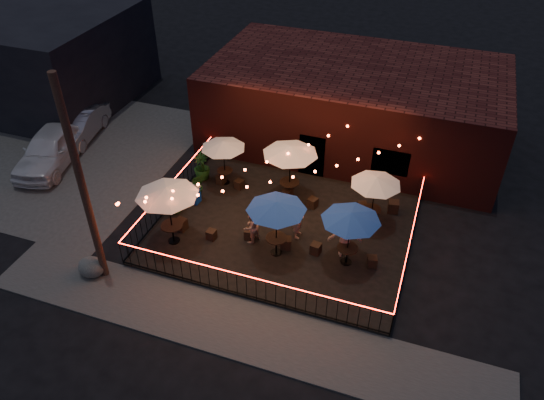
{
  "coord_description": "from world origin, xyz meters",
  "views": [
    {
      "loc": [
        5.09,
        -13.68,
        14.11
      ],
      "look_at": [
        -0.65,
        2.46,
        1.05
      ],
      "focal_mm": 35.0,
      "sensor_mm": 36.0,
      "label": 1
    }
  ],
  "objects": [
    {
      "name": "bistro_chair_7",
      "position": [
        0.75,
        3.71,
        0.36
      ],
      "size": [
        0.46,
        0.46,
        0.43
      ],
      "primitive_type": "cube",
      "rotation": [
        0.0,
        0.0,
        2.82
      ],
      "color": "black",
      "rests_on": "patio"
    },
    {
      "name": "bistro_chair_2",
      "position": [
        -3.64,
        3.99,
        0.36
      ],
      "size": [
        0.42,
        0.42,
        0.42
      ],
      "primitive_type": "cube",
      "rotation": [
        0.0,
        0.0,
        -0.22
      ],
      "color": "black",
      "rests_on": "patio"
    },
    {
      "name": "potted_shrub_c",
      "position": [
        -4.6,
        4.05,
        0.81
      ],
      "size": [
        0.98,
        0.98,
        1.33
      ],
      "primitive_type": "imported",
      "rotation": [
        0.0,
        0.0,
        -0.41
      ],
      "color": "#1C3F13",
      "rests_on": "patio"
    },
    {
      "name": "potted_shrub_b",
      "position": [
        -4.1,
        2.58,
        0.83
      ],
      "size": [
        0.88,
        0.78,
        1.36
      ],
      "primitive_type": "imported",
      "rotation": [
        0.0,
        0.0,
        0.27
      ],
      "color": "#183F10",
      "rests_on": "patio"
    },
    {
      "name": "patron_a",
      "position": [
        0.71,
        1.71,
        1.02
      ],
      "size": [
        0.46,
        0.66,
        1.74
      ],
      "primitive_type": "imported",
      "rotation": [
        0.0,
        0.0,
        1.65
      ],
      "color": "tan",
      "rests_on": "patio"
    },
    {
      "name": "boulder",
      "position": [
        -5.84,
        -2.75,
        0.37
      ],
      "size": [
        1.05,
        0.92,
        0.74
      ],
      "primitive_type": "ellipsoid",
      "rotation": [
        0.0,
        0.0,
        -0.13
      ],
      "color": "#41413C",
      "rests_on": "ground"
    },
    {
      "name": "bistro_chair_4",
      "position": [
        -1.04,
        0.91,
        0.36
      ],
      "size": [
        0.39,
        0.39,
        0.43
      ],
      "primitive_type": "cube",
      "rotation": [
        0.0,
        0.0,
        0.08
      ],
      "color": "black",
      "rests_on": "patio"
    },
    {
      "name": "bistro_chair_3",
      "position": [
        -2.73,
        3.93,
        0.35
      ],
      "size": [
        0.43,
        0.43,
        0.41
      ],
      "primitive_type": "cube",
      "rotation": [
        0.0,
        0.0,
        2.83
      ],
      "color": "black",
      "rests_on": "patio"
    },
    {
      "name": "bistro_chair_11",
      "position": [
        4.02,
        4.52,
        0.41
      ],
      "size": [
        0.5,
        0.5,
        0.51
      ],
      "primitive_type": "cube",
      "rotation": [
        0.0,
        0.0,
        3.3
      ],
      "color": "black",
      "rests_on": "patio"
    },
    {
      "name": "potted_shrub_a",
      "position": [
        -4.6,
        1.5,
        0.8
      ],
      "size": [
        1.47,
        1.38,
        1.3
      ],
      "primitive_type": "imported",
      "rotation": [
        0.0,
        0.0,
        -0.39
      ],
      "color": "#17360E",
      "rests_on": "patio"
    },
    {
      "name": "bistro_chair_10",
      "position": [
        2.8,
        4.13,
        0.36
      ],
      "size": [
        0.47,
        0.47,
        0.43
      ],
      "primitive_type": "cube",
      "rotation": [
        0.0,
        0.0,
        0.4
      ],
      "color": "black",
      "rests_on": "patio"
    },
    {
      "name": "cafe_table_3",
      "position": [
        -0.42,
        4.05,
        2.52
      ],
      "size": [
        2.46,
        2.46,
        2.59
      ],
      "rotation": [
        0.0,
        0.0,
        0.05
      ],
      "color": "black",
      "rests_on": "patio"
    },
    {
      "name": "patron_c",
      "position": [
        2.68,
        1.24,
        1.13
      ],
      "size": [
        1.42,
        1.04,
        1.97
      ],
      "primitive_type": "imported",
      "rotation": [
        0.0,
        0.0,
        3.41
      ],
      "color": "tan",
      "rests_on": "patio"
    },
    {
      "name": "sidewalk",
      "position": [
        0.0,
        -3.25,
        0.03
      ],
      "size": [
        18.0,
        2.5,
        0.05
      ],
      "primitive_type": "cube",
      "color": "#3F3D3A",
      "rests_on": "ground"
    },
    {
      "name": "bistro_chair_5",
      "position": [
        0.49,
        0.88,
        0.38
      ],
      "size": [
        0.47,
        0.47,
        0.47
      ],
      "primitive_type": "cube",
      "rotation": [
        0.0,
        0.0,
        3.37
      ],
      "color": "black",
      "rests_on": "patio"
    },
    {
      "name": "patio",
      "position": [
        0.0,
        2.0,
        0.07
      ],
      "size": [
        10.0,
        8.0,
        0.15
      ],
      "primitive_type": "cube",
      "color": "black",
      "rests_on": "ground"
    },
    {
      "name": "cooler",
      "position": [
        -4.21,
        2.34,
        0.56
      ],
      "size": [
        0.66,
        0.51,
        0.81
      ],
      "rotation": [
        0.0,
        0.0,
        -0.12
      ],
      "color": "#0A38B6",
      "rests_on": "patio"
    },
    {
      "name": "bistro_chair_9",
      "position": [
        3.82,
        1.01,
        0.36
      ],
      "size": [
        0.43,
        0.43,
        0.42
      ],
      "primitive_type": "cube",
      "rotation": [
        0.0,
        0.0,
        3.42
      ],
      "color": "black",
      "rests_on": "patio"
    },
    {
      "name": "bistro_chair_6",
      "position": [
        -0.47,
        4.0,
        0.38
      ],
      "size": [
        0.48,
        0.48,
        0.46
      ],
      "primitive_type": "cube",
      "rotation": [
        0.0,
        0.0,
        -0.29
      ],
      "color": "black",
      "rests_on": "patio"
    },
    {
      "name": "cafe_table_0",
      "position": [
        -3.8,
        -0.23,
        2.55
      ],
      "size": [
        2.73,
        2.73,
        2.62
      ],
      "rotation": [
        0.0,
        0.0,
        -0.16
      ],
      "color": "black",
      "rests_on": "patio"
    },
    {
      "name": "cafe_table_4",
      "position": [
        2.88,
        0.87,
        2.34
      ],
      "size": [
        2.3,
        2.3,
        2.39
      ],
      "rotation": [
        0.0,
        0.0,
        0.06
      ],
      "color": "black",
      "rests_on": "patio"
    },
    {
      "name": "bistro_chair_0",
      "position": [
        -3.84,
        0.51,
        0.39
      ],
      "size": [
        0.48,
        0.48,
        0.49
      ],
      "primitive_type": "cube",
      "rotation": [
        0.0,
        0.0,
        -0.18
      ],
      "color": "black",
      "rests_on": "patio"
    },
    {
      "name": "car_white",
      "position": [
        -12.0,
        3.01,
        0.85
      ],
      "size": [
        3.01,
        5.3,
        1.7
      ],
      "primitive_type": "imported",
      "rotation": [
        0.0,
        0.0,
        0.21
      ],
      "color": "white",
      "rests_on": "ground"
    },
    {
      "name": "patron_b",
      "position": [
        -0.92,
        0.8,
        0.91
      ],
      "size": [
        0.8,
        0.9,
        1.52
      ],
      "primitive_type": "imported",
      "rotation": [
        0.0,
        0.0,
        -1.94
      ],
      "color": "tan",
      "rests_on": "patio"
    },
    {
      "name": "cafe_table_2",
      "position": [
        0.22,
        0.48,
        2.4
      ],
      "size": [
        2.89,
        2.89,
        2.46
      ],
      "rotation": [
        0.0,
        0.0,
        0.37
      ],
      "color": "black",
      "rests_on": "patio"
    },
    {
      "name": "parking_lot",
      "position": [
        -12.0,
        4.0,
        0.01
      ],
      "size": [
        11.0,
        12.0,
        0.02
      ],
      "primitive_type": "cube",
      "color": "#3F3D3A",
      "rests_on": "ground"
    },
    {
      "name": "bistro_chair_1",
      "position": [
        -2.46,
        0.4,
        0.35
      ],
      "size": [
        0.37,
        0.37,
        0.41
      ],
      "primitive_type": "cube",
      "rotation": [
        0.0,
        0.0,
        3.05
      ],
      "color": "black",
      "rests_on": "patio"
    },
    {
      "name": "car_silver",
      "position": [
        -12.19,
        5.43,
        0.73
      ],
      "size": [
        2.27,
        4.64,
        1.46
      ],
      "primitive_type": "imported",
      "rotation": [
        0.0,
        0.0,
        0.17
      ],
      "color": "#999BA1",
      "rests_on": "ground"
    },
    {
      "name": "fence_right",
      "position": [
        5.0,
        2.0,
        0.66
      ],
      "size": [
        0.04,
        8.0,
        1.04
      ],
      "rotation": [
        0.0,
        0.0,
        1.57
      ],
      "color": "black",
      "rests_on": "patio"
    },
    {
      "name": "fence_left",
      "position": [
        -5.0,
        2.0,
        0.66
      ],
      "size": [
        0.04,
        8.0,
        1.04
      ],
      "rotation": [
        0.0,
        0.0,
        1.57
      ],
      "color": "black",
      "rests_on": "patio"
    },
    {
      "name": "ground",
      "position": [
        0.0,
        0.0,
        0.0
      ],
      "size": [
        110.0,
        110.0,
        0.0
      ],
      "primitive_type": "plane",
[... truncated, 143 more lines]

